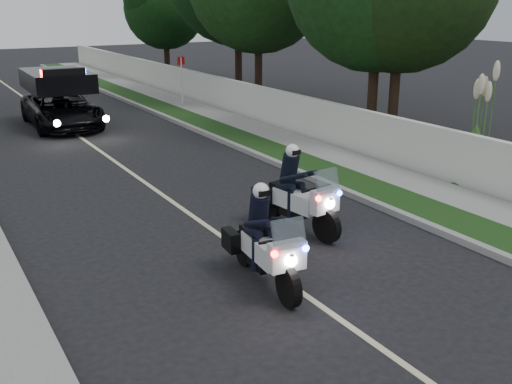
{
  "coord_description": "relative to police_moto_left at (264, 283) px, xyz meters",
  "views": [
    {
      "loc": [
        -5.35,
        -8.34,
        4.76
      ],
      "look_at": [
        0.62,
        1.73,
        1.0
      ],
      "focal_mm": 41.73,
      "sensor_mm": 36.0,
      "label": 1
    }
  ],
  "objects": [
    {
      "name": "ground",
      "position": [
        0.36,
        0.21,
        0.0
      ],
      "size": [
        120.0,
        120.0,
        0.0
      ],
      "primitive_type": "plane",
      "color": "black",
      "rests_on": "ground"
    },
    {
      "name": "curb_right",
      "position": [
        4.46,
        10.21,
        0.07
      ],
      "size": [
        0.2,
        60.0,
        0.15
      ],
      "primitive_type": "cube",
      "color": "gray",
      "rests_on": "ground"
    },
    {
      "name": "grass_verge",
      "position": [
        5.16,
        10.21,
        0.08
      ],
      "size": [
        1.2,
        60.0,
        0.16
      ],
      "primitive_type": "cube",
      "color": "#193814",
      "rests_on": "ground"
    },
    {
      "name": "sidewalk_right",
      "position": [
        6.46,
        10.21,
        0.08
      ],
      "size": [
        1.4,
        60.0,
        0.16
      ],
      "primitive_type": "cube",
      "color": "gray",
      "rests_on": "ground"
    },
    {
      "name": "property_wall",
      "position": [
        7.46,
        10.21,
        0.75
      ],
      "size": [
        0.22,
        60.0,
        1.5
      ],
      "primitive_type": "cube",
      "color": "beige",
      "rests_on": "ground"
    },
    {
      "name": "lane_marking",
      "position": [
        0.36,
        10.21,
        0.0
      ],
      "size": [
        0.12,
        50.0,
        0.01
      ],
      "primitive_type": "cube",
      "color": "#BFB78C",
      "rests_on": "ground"
    },
    {
      "name": "police_moto_left",
      "position": [
        0.0,
        0.0,
        0.0
      ],
      "size": [
        0.96,
        2.21,
        1.82
      ],
      "primitive_type": null,
      "rotation": [
        0.0,
        0.0,
        -0.1
      ],
      "color": "silver",
      "rests_on": "ground"
    },
    {
      "name": "police_moto_right",
      "position": [
        1.96,
        1.88,
        0.0
      ],
      "size": [
        1.06,
        2.31,
        1.89
      ],
      "primitive_type": null,
      "rotation": [
        0.0,
        0.0,
        0.13
      ],
      "color": "silver",
      "rests_on": "ground"
    },
    {
      "name": "police_suv",
      "position": [
        0.29,
        15.84,
        0.0
      ],
      "size": [
        2.54,
        5.3,
        2.55
      ],
      "primitive_type": "imported",
      "rotation": [
        0.0,
        0.0,
        -0.02
      ],
      "color": "black",
      "rests_on": "ground"
    },
    {
      "name": "sign_post",
      "position": [
        6.36,
        17.88,
        0.0
      ],
      "size": [
        0.4,
        0.4,
        2.39
      ],
      "primitive_type": null,
      "rotation": [
        0.0,
        0.0,
        0.07
      ],
      "color": "#B6100D",
      "rests_on": "ground"
    },
    {
      "name": "pampas_far",
      "position": [
        7.96,
        2.25,
        0.0
      ],
      "size": [
        1.69,
        1.69,
        3.81
      ],
      "primitive_type": null,
      "rotation": [
        0.0,
        0.0,
        -0.32
      ],
      "color": "beige",
      "rests_on": "ground"
    },
    {
      "name": "tree_right_a",
      "position": [
        10.14,
        7.7,
        0.0
      ],
      "size": [
        6.58,
        6.58,
        10.79
      ],
      "primitive_type": null,
      "rotation": [
        0.0,
        0.0,
        -0.02
      ],
      "color": "#193410",
      "rests_on": "ground"
    },
    {
      "name": "tree_right_b",
      "position": [
        9.67,
        8.31,
        0.0
      ],
      "size": [
        8.25,
        8.25,
        10.76
      ],
      "primitive_type": null,
      "rotation": [
        0.0,
        0.0,
        -0.34
      ],
      "color": "#173F15",
      "rests_on": "ground"
    },
    {
      "name": "tree_right_c",
      "position": [
        10.07,
        19.06,
        0.0
      ],
      "size": [
        9.06,
        9.06,
        11.93
      ],
      "primitive_type": null,
      "rotation": [
        0.0,
        0.0,
        0.32
      ],
      "color": "#103310",
      "rests_on": "ground"
    },
    {
      "name": "tree_right_d",
      "position": [
        9.8,
        16.61,
        0.0
      ],
      "size": [
        8.77,
        8.77,
        11.04
      ],
      "primitive_type": null,
      "rotation": [
        0.0,
        0.0,
        -0.43
      ],
      "color": "#1C4316",
      "rests_on": "ground"
    },
    {
      "name": "tree_right_e",
      "position": [
        9.9,
        28.2,
        0.0
      ],
      "size": [
        6.21,
        6.21,
        8.48
      ],
      "primitive_type": null,
      "rotation": [
        0.0,
        0.0,
        0.26
      ],
      "color": "#113410",
      "rests_on": "ground"
    }
  ]
}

